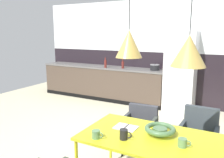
{
  "coord_description": "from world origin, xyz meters",
  "views": [
    {
      "loc": [
        1.83,
        -2.92,
        1.83
      ],
      "look_at": [
        -0.09,
        0.7,
        1.02
      ],
      "focal_mm": 37.28,
      "sensor_mm": 36.0,
      "label": 1
    }
  ],
  "objects_px": {
    "bottle_oil_tall": "(123,65)",
    "mug_tall_blue": "(183,143)",
    "refrigerator_column": "(180,71)",
    "armchair_corner_seat": "(140,122)",
    "open_book": "(126,127)",
    "mug_white_ceramic": "(124,134)",
    "mug_dark_espresso": "(96,134)",
    "dining_table": "(153,141)",
    "armchair_head_of_table": "(199,130)",
    "pendant_lamp_over_table_near": "(129,44)",
    "bottle_wine_green": "(105,63)",
    "cooking_pot": "(155,67)",
    "fruit_bowl": "(160,130)",
    "pendant_lamp_over_table_far": "(189,51)"
  },
  "relations": [
    {
      "from": "armchair_head_of_table",
      "to": "pendant_lamp_over_table_near",
      "type": "relative_size",
      "value": 0.78
    },
    {
      "from": "bottle_wine_green",
      "to": "pendant_lamp_over_table_far",
      "type": "bearing_deg",
      "value": -49.18
    },
    {
      "from": "mug_tall_blue",
      "to": "mug_dark_espresso",
      "type": "distance_m",
      "value": 0.88
    },
    {
      "from": "cooking_pot",
      "to": "mug_tall_blue",
      "type": "bearing_deg",
      "value": -67.88
    },
    {
      "from": "armchair_head_of_table",
      "to": "cooking_pot",
      "type": "xyz_separation_m",
      "value": [
        -1.41,
        2.38,
        0.46
      ]
    },
    {
      "from": "mug_tall_blue",
      "to": "pendant_lamp_over_table_far",
      "type": "height_order",
      "value": "pendant_lamp_over_table_far"
    },
    {
      "from": "bottle_oil_tall",
      "to": "pendant_lamp_over_table_near",
      "type": "height_order",
      "value": "pendant_lamp_over_table_near"
    },
    {
      "from": "armchair_head_of_table",
      "to": "mug_dark_espresso",
      "type": "distance_m",
      "value": 1.54
    },
    {
      "from": "mug_white_ceramic",
      "to": "refrigerator_column",
      "type": "bearing_deg",
      "value": 92.57
    },
    {
      "from": "bottle_oil_tall",
      "to": "mug_tall_blue",
      "type": "bearing_deg",
      "value": -56.08
    },
    {
      "from": "refrigerator_column",
      "to": "armchair_corner_seat",
      "type": "relative_size",
      "value": 2.58
    },
    {
      "from": "open_book",
      "to": "mug_white_ceramic",
      "type": "bearing_deg",
      "value": -68.97
    },
    {
      "from": "cooking_pot",
      "to": "armchair_corner_seat",
      "type": "bearing_deg",
      "value": -76.87
    },
    {
      "from": "dining_table",
      "to": "bottle_wine_green",
      "type": "relative_size",
      "value": 5.6
    },
    {
      "from": "armchair_corner_seat",
      "to": "fruit_bowl",
      "type": "relative_size",
      "value": 2.16
    },
    {
      "from": "dining_table",
      "to": "mug_dark_espresso",
      "type": "bearing_deg",
      "value": -149.03
    },
    {
      "from": "dining_table",
      "to": "pendant_lamp_over_table_far",
      "type": "distance_m",
      "value": 1.03
    },
    {
      "from": "armchair_corner_seat",
      "to": "mug_tall_blue",
      "type": "bearing_deg",
      "value": 126.47
    },
    {
      "from": "armchair_head_of_table",
      "to": "mug_dark_espresso",
      "type": "relative_size",
      "value": 6.29
    },
    {
      "from": "dining_table",
      "to": "mug_tall_blue",
      "type": "height_order",
      "value": "mug_tall_blue"
    },
    {
      "from": "armchair_head_of_table",
      "to": "open_book",
      "type": "relative_size",
      "value": 3.14
    },
    {
      "from": "mug_dark_espresso",
      "to": "armchair_corner_seat",
      "type": "bearing_deg",
      "value": 88.27
    },
    {
      "from": "mug_white_ceramic",
      "to": "armchair_corner_seat",
      "type": "bearing_deg",
      "value": 101.94
    },
    {
      "from": "fruit_bowl",
      "to": "mug_tall_blue",
      "type": "height_order",
      "value": "fruit_bowl"
    },
    {
      "from": "bottle_oil_tall",
      "to": "refrigerator_column",
      "type": "bearing_deg",
      "value": 2.74
    },
    {
      "from": "mug_tall_blue",
      "to": "mug_white_ceramic",
      "type": "bearing_deg",
      "value": -168.4
    },
    {
      "from": "armchair_head_of_table",
      "to": "mug_white_ceramic",
      "type": "relative_size",
      "value": 6.07
    },
    {
      "from": "mug_tall_blue",
      "to": "mug_dark_espresso",
      "type": "relative_size",
      "value": 0.98
    },
    {
      "from": "fruit_bowl",
      "to": "open_book",
      "type": "distance_m",
      "value": 0.42
    },
    {
      "from": "dining_table",
      "to": "pendant_lamp_over_table_near",
      "type": "distance_m",
      "value": 1.08
    },
    {
      "from": "refrigerator_column",
      "to": "armchair_corner_seat",
      "type": "xyz_separation_m",
      "value": [
        -0.08,
        -2.39,
        -0.45
      ]
    },
    {
      "from": "refrigerator_column",
      "to": "mug_dark_espresso",
      "type": "xyz_separation_m",
      "value": [
        -0.11,
        -3.61,
        -0.17
      ]
    },
    {
      "from": "refrigerator_column",
      "to": "bottle_oil_tall",
      "type": "relative_size",
      "value": 7.51
    },
    {
      "from": "open_book",
      "to": "mug_dark_espresso",
      "type": "xyz_separation_m",
      "value": [
        -0.16,
        -0.4,
        0.04
      ]
    },
    {
      "from": "mug_tall_blue",
      "to": "bottle_oil_tall",
      "type": "bearing_deg",
      "value": 123.92
    },
    {
      "from": "refrigerator_column",
      "to": "bottle_wine_green",
      "type": "relative_size",
      "value": 6.77
    },
    {
      "from": "dining_table",
      "to": "mug_dark_espresso",
      "type": "xyz_separation_m",
      "value": [
        -0.53,
        -0.32,
        0.09
      ]
    },
    {
      "from": "armchair_head_of_table",
      "to": "armchair_corner_seat",
      "type": "distance_m",
      "value": 0.85
    },
    {
      "from": "armchair_head_of_table",
      "to": "pendant_lamp_over_table_far",
      "type": "bearing_deg",
      "value": 89.07
    },
    {
      "from": "bottle_wine_green",
      "to": "armchair_head_of_table",
      "type": "bearing_deg",
      "value": -38.85
    },
    {
      "from": "fruit_bowl",
      "to": "mug_tall_blue",
      "type": "bearing_deg",
      "value": -31.15
    },
    {
      "from": "open_book",
      "to": "mug_white_ceramic",
      "type": "xyz_separation_m",
      "value": [
        0.11,
        -0.28,
        0.05
      ]
    },
    {
      "from": "dining_table",
      "to": "cooking_pot",
      "type": "relative_size",
      "value": 6.67
    },
    {
      "from": "mug_dark_espresso",
      "to": "fruit_bowl",
      "type": "bearing_deg",
      "value": 35.33
    },
    {
      "from": "dining_table",
      "to": "bottle_oil_tall",
      "type": "height_order",
      "value": "bottle_oil_tall"
    },
    {
      "from": "armchair_corner_seat",
      "to": "bottle_wine_green",
      "type": "height_order",
      "value": "bottle_wine_green"
    },
    {
      "from": "fruit_bowl",
      "to": "cooking_pot",
      "type": "xyz_separation_m",
      "value": [
        -1.1,
        3.21,
        0.2
      ]
    },
    {
      "from": "open_book",
      "to": "pendant_lamp_over_table_near",
      "type": "relative_size",
      "value": 0.25
    },
    {
      "from": "armchair_corner_seat",
      "to": "mug_dark_espresso",
      "type": "height_order",
      "value": "mug_dark_espresso"
    },
    {
      "from": "refrigerator_column",
      "to": "mug_tall_blue",
      "type": "bearing_deg",
      "value": -77.65
    }
  ]
}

